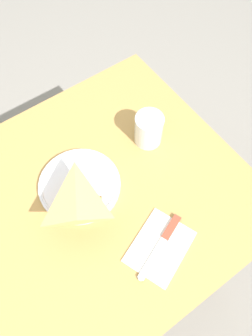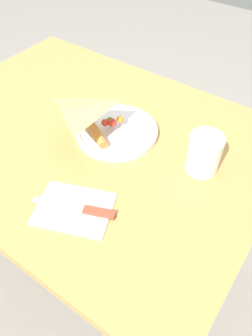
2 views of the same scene
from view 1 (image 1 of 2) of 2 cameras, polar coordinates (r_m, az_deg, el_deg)
name	(u,v)px [view 1 (image 1 of 2)]	position (r m, az deg, el deg)	size (l,w,h in m)	color
ground_plane	(93,270)	(1.56, -5.77, -17.20)	(6.00, 6.00, 0.00)	gray
dining_table	(74,228)	(0.98, -8.97, -10.25)	(0.97, 0.72, 0.73)	tan
plate_pizza	(79,183)	(0.88, -8.13, -2.64)	(0.22, 0.22, 0.05)	white
milk_glass	(149,130)	(0.92, 3.95, 6.58)	(0.08, 0.08, 0.10)	white
napkin_folded	(160,247)	(0.83, 5.90, -13.48)	(0.19, 0.17, 0.00)	white
butter_knife	(162,243)	(0.83, 6.26, -12.88)	(0.18, 0.09, 0.01)	#99422D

